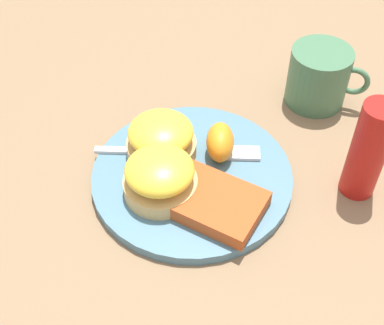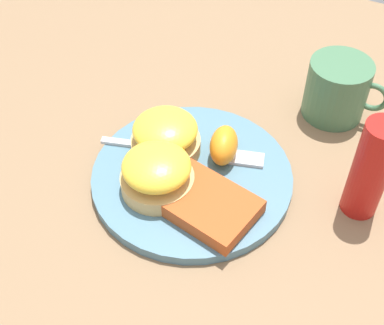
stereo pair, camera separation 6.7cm
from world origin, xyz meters
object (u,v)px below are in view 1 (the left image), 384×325
(hashbrown_patty, at_px, (214,202))
(orange_wedge, at_px, (220,142))
(condiment_bottle, at_px, (368,151))
(sandwich_benedict_right, at_px, (160,177))
(cup, at_px, (319,77))
(sandwich_benedict_left, at_px, (161,139))
(fork, at_px, (189,152))

(hashbrown_patty, relative_size, orange_wedge, 1.92)
(condiment_bottle, bearing_deg, hashbrown_patty, -148.36)
(sandwich_benedict_right, distance_m, cup, 0.29)
(sandwich_benedict_left, bearing_deg, cup, 47.94)
(sandwich_benedict_left, distance_m, hashbrown_patty, 0.11)
(orange_wedge, distance_m, cup, 0.20)
(sandwich_benedict_left, distance_m, condiment_bottle, 0.26)
(sandwich_benedict_right, height_order, condiment_bottle, condiment_bottle)
(hashbrown_patty, distance_m, cup, 0.27)
(hashbrown_patty, xyz_separation_m, fork, (-0.06, 0.08, -0.01))
(hashbrown_patty, bearing_deg, orange_wedge, 102.05)
(fork, distance_m, condiment_bottle, 0.23)
(sandwich_benedict_right, xyz_separation_m, orange_wedge, (0.05, 0.09, -0.01))
(fork, bearing_deg, condiment_bottle, 5.80)
(orange_wedge, bearing_deg, fork, -163.16)
(sandwich_benedict_right, height_order, orange_wedge, sandwich_benedict_right)
(sandwich_benedict_right, bearing_deg, cup, 59.18)
(sandwich_benedict_right, xyz_separation_m, cup, (0.15, 0.25, 0.00))
(sandwich_benedict_right, height_order, cup, cup)
(sandwich_benedict_left, height_order, condiment_bottle, condiment_bottle)
(condiment_bottle, bearing_deg, fork, -174.20)
(cup, bearing_deg, fork, -127.78)
(sandwich_benedict_right, bearing_deg, fork, 80.94)
(sandwich_benedict_left, height_order, hashbrown_patty, sandwich_benedict_left)
(sandwich_benedict_left, distance_m, orange_wedge, 0.08)
(condiment_bottle, bearing_deg, sandwich_benedict_left, -172.30)
(sandwich_benedict_left, height_order, sandwich_benedict_right, same)
(fork, height_order, condiment_bottle, condiment_bottle)
(hashbrown_patty, xyz_separation_m, cup, (0.08, 0.26, 0.02))
(hashbrown_patty, bearing_deg, sandwich_benedict_right, 176.87)
(sandwich_benedict_right, xyz_separation_m, fork, (0.01, 0.07, -0.02))
(hashbrown_patty, xyz_separation_m, orange_wedge, (-0.02, 0.09, 0.01))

